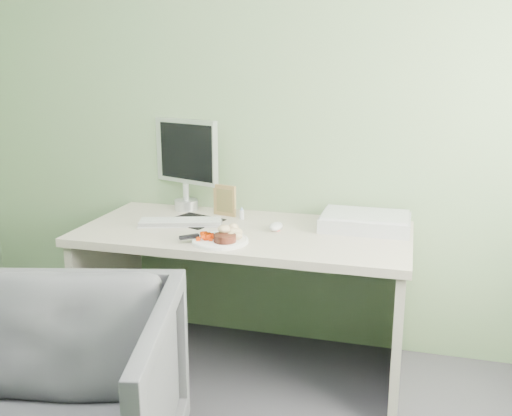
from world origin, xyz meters
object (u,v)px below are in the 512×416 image
(monitor, at_px, (186,159))
(plate, at_px, (220,241))
(scanner, at_px, (365,222))
(desk_chair, at_px, (51,410))
(desk, at_px, (244,265))

(monitor, bearing_deg, plate, -35.15)
(scanner, relative_size, desk_chair, 0.51)
(plate, xyz_separation_m, scanner, (0.62, 0.39, 0.03))
(scanner, bearing_deg, desk_chair, -125.59)
(scanner, distance_m, monitor, 1.03)
(desk, xyz_separation_m, monitor, (-0.42, 0.31, 0.46))
(plate, relative_size, scanner, 0.60)
(desk, xyz_separation_m, scanner, (0.57, 0.17, 0.22))
(desk_chair, bearing_deg, monitor, 78.69)
(scanner, height_order, monitor, monitor)
(desk, distance_m, monitor, 0.70)
(plate, bearing_deg, scanner, 32.57)
(monitor, relative_size, desk_chair, 0.59)
(desk, height_order, monitor, monitor)
(desk_chair, bearing_deg, desk, 58.22)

